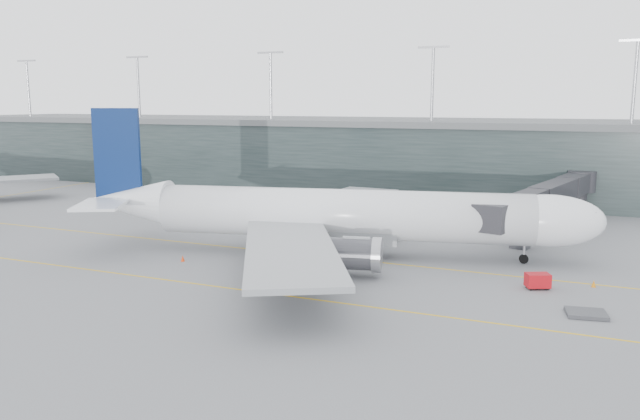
% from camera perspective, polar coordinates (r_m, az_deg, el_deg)
% --- Properties ---
extents(ground, '(320.00, 320.00, 0.00)m').
position_cam_1_polar(ground, '(82.35, -1.07, -3.40)').
color(ground, slate).
rests_on(ground, ground).
extents(taxiline_a, '(160.00, 0.25, 0.02)m').
position_cam_1_polar(taxiline_a, '(78.81, -2.25, -4.01)').
color(taxiline_a, gold).
rests_on(taxiline_a, ground).
extents(taxiline_b, '(160.00, 0.25, 0.02)m').
position_cam_1_polar(taxiline_b, '(65.20, -8.27, -7.09)').
color(taxiline_b, gold).
rests_on(taxiline_b, ground).
extents(taxiline_lead_main, '(0.25, 60.00, 0.02)m').
position_cam_1_polar(taxiline_lead_main, '(99.05, 6.28, -1.18)').
color(taxiline_lead_main, gold).
rests_on(taxiline_lead_main, ground).
extents(taxiline_lead_adj, '(0.25, 60.00, 0.02)m').
position_cam_1_polar(taxiline_lead_adj, '(143.58, -25.99, 1.31)').
color(taxiline_lead_adj, gold).
rests_on(taxiline_lead_adj, ground).
extents(terminal, '(240.00, 36.00, 29.00)m').
position_cam_1_polar(terminal, '(135.69, 8.92, 4.99)').
color(terminal, '#1D2827').
rests_on(terminal, ground).
extents(main_aircraft, '(64.17, 59.36, 18.12)m').
position_cam_1_polar(main_aircraft, '(77.08, 1.70, -0.47)').
color(main_aircraft, white).
rests_on(main_aircraft, ground).
extents(jet_bridge, '(14.67, 48.19, 7.43)m').
position_cam_1_polar(jet_bridge, '(99.43, 19.93, 1.57)').
color(jet_bridge, '#27272C').
rests_on(jet_bridge, ground).
extents(gse_cart, '(2.76, 2.35, 1.60)m').
position_cam_1_polar(gse_cart, '(67.90, 19.28, -6.09)').
color(gse_cart, '#A80C13').
rests_on(gse_cart, ground).
extents(baggage_dolly, '(3.85, 3.30, 0.34)m').
position_cam_1_polar(baggage_dolly, '(61.42, 23.17, -8.69)').
color(baggage_dolly, '#35363A').
rests_on(baggage_dolly, ground).
extents(uld_a, '(2.58, 2.24, 2.04)m').
position_cam_1_polar(uld_a, '(92.81, -0.79, -1.21)').
color(uld_a, '#3D3E43').
rests_on(uld_a, ground).
extents(uld_b, '(2.47, 2.28, 1.81)m').
position_cam_1_polar(uld_b, '(94.23, -0.27, -1.11)').
color(uld_b, '#3D3E43').
rests_on(uld_b, ground).
extents(uld_c, '(2.39, 2.07, 1.90)m').
position_cam_1_polar(uld_c, '(90.24, 2.03, -1.58)').
color(uld_c, '#3D3E43').
rests_on(uld_c, ground).
extents(cone_nose, '(0.47, 0.47, 0.75)m').
position_cam_1_polar(cone_nose, '(70.72, 23.74, -6.18)').
color(cone_nose, orange).
rests_on(cone_nose, ground).
extents(cone_wing_stbd, '(0.45, 0.45, 0.71)m').
position_cam_1_polar(cone_wing_stbd, '(62.34, -2.68, -7.46)').
color(cone_wing_stbd, '#CB3E0B').
rests_on(cone_wing_stbd, ground).
extents(cone_wing_port, '(0.42, 0.42, 0.67)m').
position_cam_1_polar(cone_wing_port, '(88.82, 5.79, -2.25)').
color(cone_wing_port, orange).
rests_on(cone_wing_port, ground).
extents(cone_tail, '(0.48, 0.48, 0.76)m').
position_cam_1_polar(cone_tail, '(76.75, -12.44, -4.34)').
color(cone_tail, red).
rests_on(cone_tail, ground).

